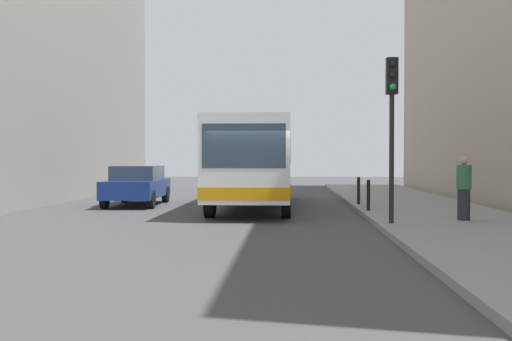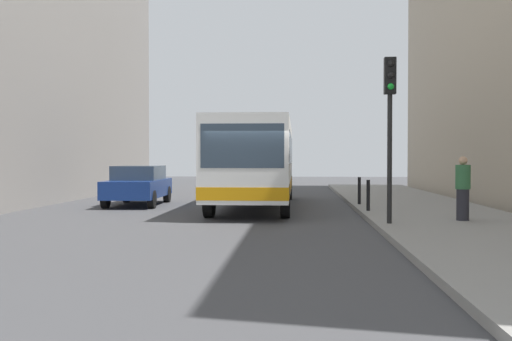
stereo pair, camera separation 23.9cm
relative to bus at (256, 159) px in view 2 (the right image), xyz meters
The scene contains 9 objects.
ground_plane 4.97m from the bus, 87.38° to the right, with size 80.00×80.00×0.00m, color #424244.
sidewalk 7.48m from the bus, 39.67° to the right, with size 4.40×40.00×0.15m, color gray.
bus is the anchor object (origin of this frame).
car_beside_bus 4.60m from the bus, behind, with size 2.00×4.47×1.48m.
car_behind_bus 10.80m from the bus, 93.55° to the left, with size 1.96×4.45×1.48m.
traffic_light 7.74m from the bus, 60.45° to the right, with size 0.28×0.33×4.10m.
bollard_near 4.90m from the bus, 39.95° to the right, with size 0.11×0.11×0.95m, color black.
bollard_mid 3.85m from the bus, ahead, with size 0.11×0.11×0.95m, color black.
pedestrian_near_signal 8.21m from the bus, 45.16° to the right, with size 0.38×0.38×1.67m.
Camera 2 is at (1.26, -16.93, 1.77)m, focal length 41.92 mm.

